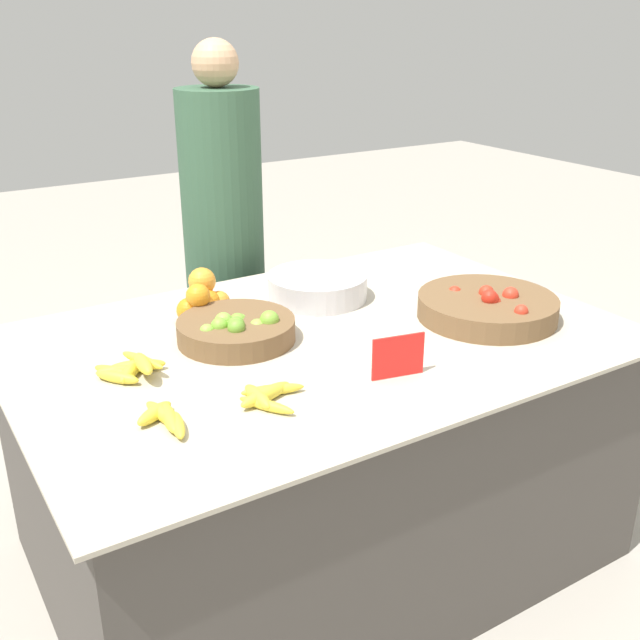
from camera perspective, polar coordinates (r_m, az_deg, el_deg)
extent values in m
plane|color=#ADA599|center=(2.55, 0.00, -16.84)|extent=(12.00, 12.00, 0.00)
cube|color=#4C4742|center=(2.33, 0.00, -9.82)|extent=(1.65, 1.11, 0.74)
cube|color=#BCB29E|center=(2.15, 0.00, -1.38)|extent=(1.72, 1.16, 0.01)
cylinder|color=brown|center=(2.12, -6.39, -0.77)|extent=(0.33, 0.33, 0.06)
sphere|color=#7AB238|center=(2.07, -7.67, -0.45)|extent=(0.05, 0.05, 0.05)
sphere|color=#7AB238|center=(2.11, -4.41, -0.69)|extent=(0.06, 0.06, 0.06)
sphere|color=#89BC42|center=(2.09, -6.76, -1.42)|extent=(0.04, 0.04, 0.04)
sphere|color=#89BC42|center=(2.11, -7.35, -0.10)|extent=(0.05, 0.05, 0.05)
sphere|color=#6BA333|center=(2.04, -6.40, -0.60)|extent=(0.05, 0.05, 0.05)
sphere|color=#89BC42|center=(2.14, -6.14, -0.21)|extent=(0.05, 0.05, 0.05)
sphere|color=#7AB238|center=(2.10, -3.87, -0.01)|extent=(0.06, 0.06, 0.06)
sphere|color=#7AB238|center=(2.13, -6.30, -0.09)|extent=(0.05, 0.05, 0.05)
sphere|color=#7AB238|center=(2.08, -3.64, -0.98)|extent=(0.05, 0.05, 0.05)
sphere|color=#89BC42|center=(2.06, -8.61, -0.86)|extent=(0.04, 0.04, 0.04)
sphere|color=#89BC42|center=(2.10, -4.78, -0.60)|extent=(0.05, 0.05, 0.05)
sphere|color=#6BA333|center=(2.07, -6.41, -0.40)|extent=(0.05, 0.05, 0.05)
sphere|color=#6BA333|center=(2.15, -5.97, -0.70)|extent=(0.04, 0.04, 0.04)
sphere|color=#89BC42|center=(2.09, -7.16, -0.73)|extent=(0.05, 0.05, 0.05)
cylinder|color=brown|center=(2.32, 12.62, 0.96)|extent=(0.42, 0.42, 0.07)
sphere|color=red|center=(2.22, 10.60, 0.00)|extent=(0.05, 0.05, 0.05)
sphere|color=red|center=(2.28, 12.90, 1.56)|extent=(0.05, 0.05, 0.05)
sphere|color=red|center=(2.30, 12.19, 1.09)|extent=(0.04, 0.04, 0.04)
sphere|color=red|center=(2.33, 14.31, 1.87)|extent=(0.05, 0.05, 0.05)
sphere|color=red|center=(2.35, 12.25, 1.43)|extent=(0.04, 0.04, 0.04)
sphere|color=red|center=(2.35, 12.43, 1.30)|extent=(0.05, 0.05, 0.05)
sphere|color=red|center=(2.33, 12.56, 2.05)|extent=(0.05, 0.05, 0.05)
sphere|color=red|center=(2.35, 12.50, 0.94)|extent=(0.04, 0.04, 0.04)
sphere|color=red|center=(2.27, 12.79, 1.69)|extent=(0.05, 0.05, 0.05)
sphere|color=red|center=(2.28, 13.16, 1.33)|extent=(0.04, 0.04, 0.04)
sphere|color=red|center=(2.38, 15.59, 1.30)|extent=(0.05, 0.05, 0.05)
sphere|color=red|center=(2.36, 10.22, 2.06)|extent=(0.04, 0.04, 0.04)
sphere|color=red|center=(2.21, 15.09, 0.64)|extent=(0.04, 0.04, 0.04)
sphere|color=orange|center=(2.28, -9.73, 0.81)|extent=(0.07, 0.07, 0.07)
sphere|color=orange|center=(2.31, -8.60, 1.31)|extent=(0.08, 0.08, 0.08)
sphere|color=orange|center=(2.27, -9.94, 0.73)|extent=(0.08, 0.08, 0.08)
sphere|color=orange|center=(2.33, -7.71, 1.38)|extent=(0.07, 0.07, 0.07)
sphere|color=orange|center=(2.27, -8.51, 0.77)|extent=(0.07, 0.07, 0.07)
sphere|color=orange|center=(2.32, -8.98, 2.94)|extent=(0.08, 0.08, 0.08)
sphere|color=orange|center=(2.24, -9.28, 1.83)|extent=(0.07, 0.07, 0.07)
cylinder|color=silver|center=(2.42, -0.20, 2.57)|extent=(0.32, 0.32, 0.08)
cube|color=red|center=(1.90, 5.97, -2.77)|extent=(0.14, 0.04, 0.11)
ellipsoid|color=yellow|center=(1.73, -11.42, -7.28)|extent=(0.06, 0.14, 0.03)
ellipsoid|color=yellow|center=(1.75, -11.83, -7.08)|extent=(0.06, 0.15, 0.03)
ellipsoid|color=yellow|center=(1.76, -12.50, -6.96)|extent=(0.11, 0.08, 0.03)
ellipsoid|color=yellow|center=(1.71, -10.79, -7.87)|extent=(0.06, 0.12, 0.03)
ellipsoid|color=yellow|center=(1.99, -13.77, -3.43)|extent=(0.15, 0.08, 0.03)
ellipsoid|color=yellow|center=(1.95, -15.17, -4.23)|extent=(0.10, 0.11, 0.03)
ellipsoid|color=yellow|center=(1.97, -14.24, -3.84)|extent=(0.10, 0.10, 0.03)
ellipsoid|color=yellow|center=(1.98, -15.41, -3.84)|extent=(0.09, 0.12, 0.03)
ellipsoid|color=yellow|center=(1.98, -15.08, -3.77)|extent=(0.12, 0.07, 0.03)
ellipsoid|color=yellow|center=(1.98, -13.39, -3.00)|extent=(0.08, 0.15, 0.03)
ellipsoid|color=yellow|center=(1.94, -13.37, -3.20)|extent=(0.05, 0.12, 0.04)
ellipsoid|color=yellow|center=(1.76, -4.10, -6.49)|extent=(0.10, 0.14, 0.03)
ellipsoid|color=yellow|center=(1.80, -4.16, -5.68)|extent=(0.16, 0.08, 0.04)
ellipsoid|color=yellow|center=(1.79, -4.78, -5.84)|extent=(0.04, 0.12, 0.04)
ellipsoid|color=yellow|center=(1.83, -3.63, -5.33)|extent=(0.16, 0.08, 0.03)
cylinder|color=#385B42|center=(2.91, -7.20, 3.65)|extent=(0.30, 0.30, 1.36)
sphere|color=tan|center=(2.76, -8.00, 18.84)|extent=(0.17, 0.17, 0.17)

